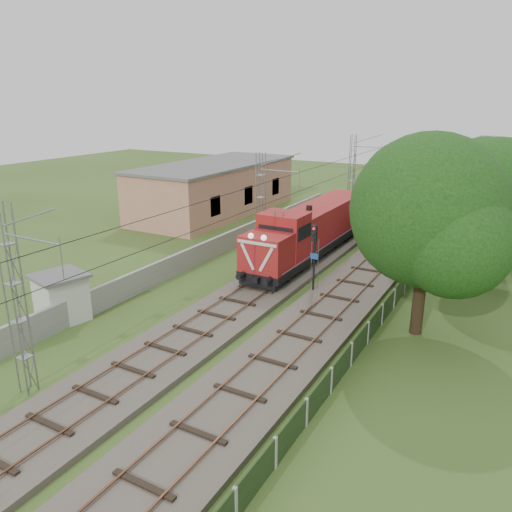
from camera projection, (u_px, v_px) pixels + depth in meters
The scene contains 14 objects.
ground at pixel (200, 332), 26.05m from camera, with size 140.00×140.00×0.00m, color #37501E.
track_main at pixel (264, 286), 31.81m from camera, with size 4.20×70.00×0.45m.
track_side at pixel (395, 246), 40.27m from camera, with size 4.20×80.00×0.45m.
catenary at pixel (261, 208), 36.16m from camera, with size 3.31×70.00×8.00m.
boundary_wall at pixel (221, 244), 38.82m from camera, with size 0.25×40.00×1.50m, color #9E9E99.
station_building at pixel (216, 188), 52.18m from camera, with size 8.40×20.40×5.22m.
fence at pixel (368, 333), 24.63m from camera, with size 0.12×32.00×1.20m.
locomotive at pixel (311, 230), 37.31m from camera, with size 2.98×16.99×4.32m.
coach_rake at pixel (461, 166), 67.75m from camera, with size 3.29×73.25×3.80m.
signal_post at pixel (314, 247), 30.04m from camera, with size 0.49×0.39×4.48m.
relay_hut at pixel (61, 297), 27.05m from camera, with size 3.12×3.12×2.65m.
tree_a at pixel (430, 213), 23.98m from camera, with size 7.91×7.53×10.25m.
tree_b at pixel (496, 195), 30.77m from camera, with size 7.30×6.95×9.46m.
tree_c at pixel (483, 179), 39.41m from camera, with size 6.81×6.48×8.82m.
Camera 1 is at (14.11, -19.15, 11.72)m, focal length 35.00 mm.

